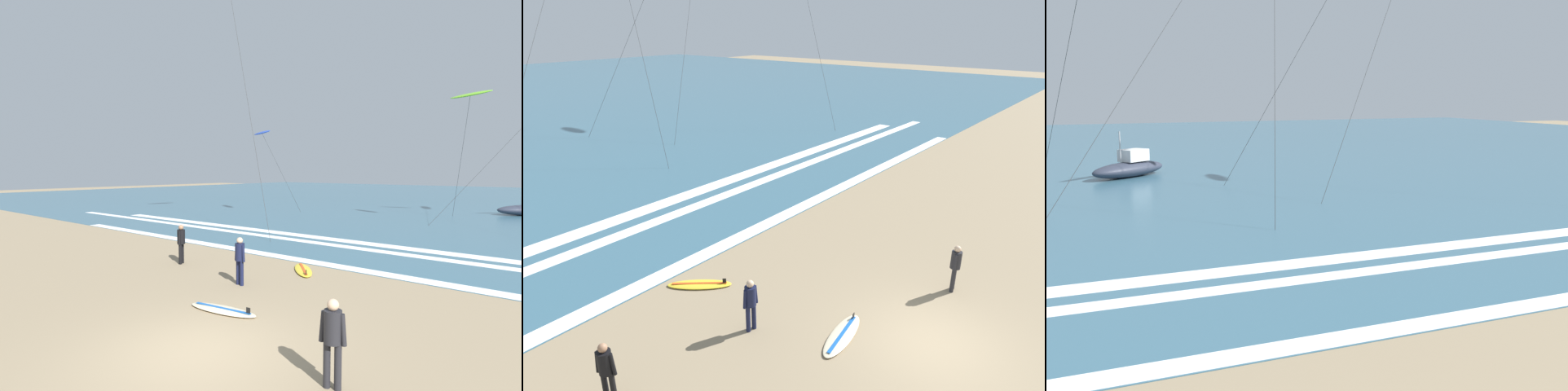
{
  "view_description": "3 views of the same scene",
  "coord_description": "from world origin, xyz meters",
  "views": [
    {
      "loc": [
        6.32,
        -5.49,
        3.82
      ],
      "look_at": [
        -1.2,
        3.57,
        3.08
      ],
      "focal_mm": 27.76,
      "sensor_mm": 36.0,
      "label": 1
    },
    {
      "loc": [
        -10.3,
        -3.19,
        8.13
      ],
      "look_at": [
        1.99,
        6.79,
        2.05
      ],
      "focal_mm": 31.28,
      "sensor_mm": 36.0,
      "label": 2
    },
    {
      "loc": [
        -1.94,
        -1.87,
        4.93
      ],
      "look_at": [
        1.65,
        6.64,
        3.35
      ],
      "focal_mm": 41.89,
      "sensor_mm": 36.0,
      "label": 3
    }
  ],
  "objects": [
    {
      "name": "ocean_surface",
      "position": [
        0.0,
        53.16,
        0.01
      ],
      "size": [
        140.0,
        90.0,
        0.01
      ],
      "primitive_type": "cube",
      "color": "#386075",
      "rests_on": "ground"
    },
    {
      "name": "wave_foam_mid_break",
      "position": [
        -0.83,
        12.46,
        0.01
      ],
      "size": [
        56.14,
        0.7,
        0.01
      ],
      "primitive_type": "cube",
      "color": "white",
      "rests_on": "ocean_surface"
    },
    {
      "name": "offshore_boat",
      "position": [
        2.22,
        34.8,
        0.55
      ],
      "size": [
        5.19,
        4.46,
        2.7
      ],
      "color": "#2D3342",
      "rests_on": "ground"
    },
    {
      "name": "wave_foam_outer_break",
      "position": [
        0.25,
        13.94,
        0.01
      ],
      "size": [
        48.0,
        0.93,
        0.01
      ],
      "primitive_type": "cube",
      "color": "white",
      "rests_on": "ocean_surface"
    },
    {
      "name": "wave_foam_shoreline",
      "position": [
        1.26,
        8.56,
        0.01
      ],
      "size": [
        43.4,
        0.7,
        0.01
      ],
      "primitive_type": "cube",
      "color": "white",
      "rests_on": "ocean_surface"
    }
  ]
}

